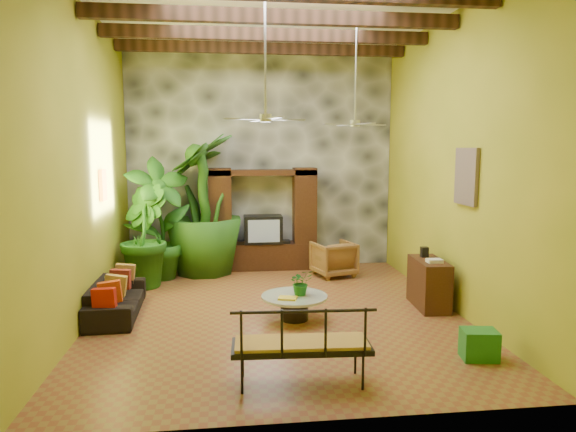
{
  "coord_description": "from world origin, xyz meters",
  "views": [
    {
      "loc": [
        -0.81,
        -8.31,
        2.76
      ],
      "look_at": [
        0.22,
        0.2,
        1.61
      ],
      "focal_mm": 32.0,
      "sensor_mm": 36.0,
      "label": 1
    }
  ],
  "objects": [
    {
      "name": "centerpiece_plant",
      "position": [
        0.36,
        -0.38,
        0.61
      ],
      "size": [
        0.44,
        0.4,
        0.42
      ],
      "primitive_type": "imported",
      "rotation": [
        0.0,
        0.0,
        0.24
      ],
      "color": "#175817",
      "rests_on": "coffee_table"
    },
    {
      "name": "left_wall",
      "position": [
        -3.0,
        0.0,
        2.5
      ],
      "size": [
        0.02,
        7.0,
        5.0
      ],
      "primitive_type": "cube",
      "color": "olive",
      "rests_on": "ground"
    },
    {
      "name": "side_console",
      "position": [
        2.65,
        -0.02,
        0.42
      ],
      "size": [
        0.53,
        1.07,
        0.83
      ],
      "primitive_type": "cube",
      "rotation": [
        0.0,
        0.0,
        -0.06
      ],
      "color": "#3E2613",
      "rests_on": "ground"
    },
    {
      "name": "tall_plant_b",
      "position": [
        -2.48,
        1.98,
        1.02
      ],
      "size": [
        1.25,
        1.37,
        2.05
      ],
      "primitive_type": "imported",
      "rotation": [
        0.0,
        0.0,
        1.93
      ],
      "color": "#205E18",
      "rests_on": "ground"
    },
    {
      "name": "tall_plant_a",
      "position": [
        -2.19,
        2.46,
        1.29
      ],
      "size": [
        1.63,
        1.43,
        2.58
      ],
      "primitive_type": "imported",
      "rotation": [
        0.0,
        0.0,
        0.47
      ],
      "color": "#26691B",
      "rests_on": "ground"
    },
    {
      "name": "right_wall",
      "position": [
        3.0,
        0.0,
        2.5
      ],
      "size": [
        0.02,
        7.0,
        5.0
      ],
      "primitive_type": "cube",
      "color": "olive",
      "rests_on": "ground"
    },
    {
      "name": "coffee_table",
      "position": [
        0.25,
        -0.4,
        0.26
      ],
      "size": [
        1.06,
        1.06,
        0.4
      ],
      "rotation": [
        0.0,
        0.0,
        0.12
      ],
      "color": "black",
      "rests_on": "ground"
    },
    {
      "name": "sofa",
      "position": [
        -2.65,
        0.19,
        0.28
      ],
      "size": [
        0.82,
        1.93,
        0.56
      ],
      "primitive_type": "imported",
      "rotation": [
        0.0,
        0.0,
        1.61
      ],
      "color": "black",
      "rests_on": "ground"
    },
    {
      "name": "ceiling",
      "position": [
        0.0,
        0.0,
        5.0
      ],
      "size": [
        6.0,
        7.0,
        0.02
      ],
      "primitive_type": "cube",
      "color": "silver",
      "rests_on": "back_wall"
    },
    {
      "name": "tall_plant_c",
      "position": [
        -1.31,
        2.91,
        1.52
      ],
      "size": [
        2.09,
        2.09,
        3.04
      ],
      "primitive_type": "imported",
      "rotation": [
        0.0,
        0.0,
        4.45
      ],
      "color": "#235616",
      "rests_on": "ground"
    },
    {
      "name": "ceiling_fan_front",
      "position": [
        -0.2,
        -0.4,
        3.4
      ],
      "size": [
        1.28,
        1.28,
        1.86
      ],
      "color": "#AEAEB3",
      "rests_on": "ceiling"
    },
    {
      "name": "back_wall",
      "position": [
        0.0,
        3.5,
        2.5
      ],
      "size": [
        6.0,
        0.02,
        5.0
      ],
      "primitive_type": "cube",
      "color": "olive",
      "rests_on": "ground"
    },
    {
      "name": "wicker_armchair",
      "position": [
        1.47,
        2.32,
        0.37
      ],
      "size": [
        1.0,
        1.01,
        0.75
      ],
      "primitive_type": "imported",
      "rotation": [
        0.0,
        0.0,
        3.42
      ],
      "color": "olive",
      "rests_on": "ground"
    },
    {
      "name": "yellow_tray",
      "position": [
        0.12,
        -0.59,
        0.42
      ],
      "size": [
        0.33,
        0.27,
        0.03
      ],
      "primitive_type": "cube",
      "rotation": [
        0.0,
        0.0,
        -0.29
      ],
      "color": "gold",
      "rests_on": "coffee_table"
    },
    {
      "name": "iron_bench",
      "position": [
        0.03,
        -2.72,
        0.53
      ],
      "size": [
        1.64,
        0.66,
        0.57
      ],
      "rotation": [
        0.0,
        0.0,
        -0.05
      ],
      "color": "black",
      "rests_on": "ground"
    },
    {
      "name": "wall_art_painting",
      "position": [
        2.96,
        -0.6,
        2.3
      ],
      "size": [
        0.06,
        0.7,
        0.9
      ],
      "primitive_type": "cube",
      "color": "navy",
      "rests_on": "right_wall"
    },
    {
      "name": "stone_accent_wall",
      "position": [
        0.0,
        3.44,
        2.5
      ],
      "size": [
        5.98,
        0.1,
        4.98
      ],
      "primitive_type": "cube",
      "color": "#36383D",
      "rests_on": "ground"
    },
    {
      "name": "ceiling_beams",
      "position": [
        0.0,
        0.0,
        4.78
      ],
      "size": [
        5.95,
        5.36,
        0.22
      ],
      "color": "#3A2012",
      "rests_on": "ceiling"
    },
    {
      "name": "ground",
      "position": [
        0.0,
        0.0,
        0.0
      ],
      "size": [
        7.0,
        7.0,
        0.0
      ],
      "primitive_type": "plane",
      "color": "brown",
      "rests_on": "ground"
    },
    {
      "name": "green_bin",
      "position": [
        2.45,
        -2.23,
        0.2
      ],
      "size": [
        0.49,
        0.4,
        0.39
      ],
      "primitive_type": "cube",
      "rotation": [
        0.0,
        0.0,
        -0.15
      ],
      "color": "#1B662F",
      "rests_on": "ground"
    },
    {
      "name": "entertainment_center",
      "position": [
        0.0,
        3.14,
        0.97
      ],
      "size": [
        2.4,
        0.55,
        2.3
      ],
      "color": "black",
      "rests_on": "ground"
    },
    {
      "name": "wall_art_mask",
      "position": [
        -2.96,
        1.0,
        2.1
      ],
      "size": [
        0.06,
        0.32,
        0.55
      ],
      "primitive_type": "cube",
      "color": "gold",
      "rests_on": "left_wall"
    },
    {
      "name": "ceiling_fan_back",
      "position": [
        1.6,
        1.2,
        3.4
      ],
      "size": [
        1.28,
        1.28,
        1.86
      ],
      "color": "#AEAEB3",
      "rests_on": "ceiling"
    }
  ]
}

